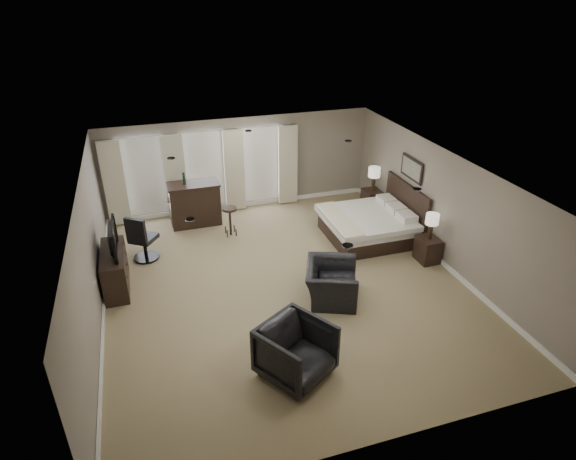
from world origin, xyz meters
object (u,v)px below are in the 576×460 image
object	(u,v)px
dresser	(115,270)
bar_stool_left	(175,212)
bar_stool_right	(230,221)
nightstand_far	(372,201)
lamp_far	(374,179)
tv	(111,249)
desk_chair	(143,237)
bed	(367,214)
nightstand_near	(428,250)
armchair_far	(296,349)
lamp_near	(431,226)
armchair_near	(331,277)
bar_counter	(195,204)

from	to	relation	value
dresser	bar_stool_left	distance (m)	3.01
bar_stool_right	bar_stool_left	bearing A→B (deg)	142.43
nightstand_far	lamp_far	size ratio (longest dim) A/B	0.90
tv	desk_chair	xyz separation A→B (m)	(0.65, 1.04, -0.35)
dresser	lamp_far	bearing A→B (deg)	15.04
nightstand_far	bar_stool_right	bearing A→B (deg)	-176.61
bed	nightstand_far	size ratio (longest dim) A/B	3.42
tv	desk_chair	world-z (taller)	desk_chair
bed	dresser	bearing A→B (deg)	-176.12
nightstand_far	dresser	world-z (taller)	dresser
nightstand_near	desk_chair	bearing A→B (deg)	161.64
armchair_far	bar_stool_left	xyz separation A→B (m)	(-1.33, 6.20, -0.15)
lamp_far	tv	size ratio (longest dim) A/B	0.63
lamp_far	bed	bearing A→B (deg)	-121.54
tv	bar_stool_left	xyz separation A→B (m)	(1.51, 2.60, -0.54)
armchair_far	bar_stool_right	size ratio (longest dim) A/B	1.40
lamp_near	dresser	world-z (taller)	lamp_near
armchair_near	bar_stool_left	xyz separation A→B (m)	(-2.70, 4.35, -0.12)
armchair_near	bar_counter	distance (m)	4.80
bed	bar_stool_right	distance (m)	3.46
nightstand_far	nightstand_near	bearing A→B (deg)	-90.00
nightstand_far	armchair_far	bearing A→B (deg)	-126.82
dresser	armchair_near	bearing A→B (deg)	-22.51
lamp_far	armchair_far	xyz separation A→B (m)	(-4.08, -5.45, -0.42)
lamp_far	bar_stool_right	bearing A→B (deg)	-176.61
bar_stool_right	bar_counter	bearing A→B (deg)	129.36
lamp_near	bar_stool_right	world-z (taller)	lamp_near
nightstand_far	lamp_near	xyz separation A→B (m)	(0.00, -2.90, 0.59)
lamp_near	dresser	size ratio (longest dim) A/B	0.42
lamp_far	desk_chair	xyz separation A→B (m)	(-6.27, -0.82, -0.38)
desk_chair	lamp_near	bearing A→B (deg)	-163.29
lamp_near	lamp_far	world-z (taller)	lamp_far
bed	bar_stool_right	size ratio (longest dim) A/B	2.74
tv	armchair_far	bearing A→B (deg)	-141.72
lamp_near	bar_stool_left	xyz separation A→B (m)	(-5.41, 3.64, -0.51)
dresser	bar_counter	bearing A→B (deg)	51.18
nightstand_far	armchair_near	xyz separation A→B (m)	(-2.71, -3.60, 0.21)
bed	desk_chair	distance (m)	5.42
bed	nightstand_far	world-z (taller)	bed
tv	bar_counter	world-z (taller)	bar_counter
lamp_near	armchair_far	bearing A→B (deg)	-147.97
nightstand_far	tv	size ratio (longest dim) A/B	0.56
lamp_far	dresser	bearing A→B (deg)	-164.96
bar_stool_right	dresser	bearing A→B (deg)	-150.00
dresser	tv	xyz separation A→B (m)	(0.00, 0.00, 0.50)
lamp_near	dresser	bearing A→B (deg)	171.44
bar_counter	armchair_near	bearing A→B (deg)	-63.11
bed	dresser	xyz separation A→B (m)	(-6.03, -0.41, -0.24)
nightstand_near	lamp_far	world-z (taller)	lamp_far
bar_stool_left	desk_chair	xyz separation A→B (m)	(-0.86, -1.56, 0.19)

